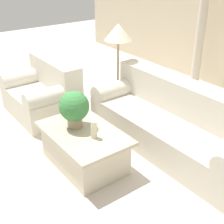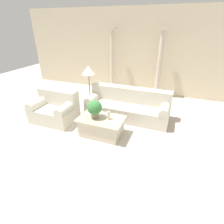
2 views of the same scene
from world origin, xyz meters
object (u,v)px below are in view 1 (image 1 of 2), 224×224
floor_lamp (118,36)px  sofa_long (173,123)px  potted_plant (74,107)px  loveseat (44,93)px  coffee_table (84,148)px

floor_lamp → sofa_long: bearing=-3.5°
sofa_long → potted_plant: bearing=-112.9°
loveseat → potted_plant: size_ratio=2.67×
sofa_long → floor_lamp: floor_lamp is taller
sofa_long → floor_lamp: bearing=176.5°
loveseat → coffee_table: bearing=-8.5°
sofa_long → potted_plant: (-0.51, -1.22, 0.40)m
loveseat → floor_lamp: (0.63, 1.04, 0.90)m
sofa_long → coffee_table: sofa_long is taller
sofa_long → floor_lamp: size_ratio=1.71×
sofa_long → potted_plant: potted_plant is taller
floor_lamp → coffee_table: bearing=-52.5°
loveseat → coffee_table: 1.63m
loveseat → floor_lamp: 1.51m
coffee_table → loveseat: bearing=171.5°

